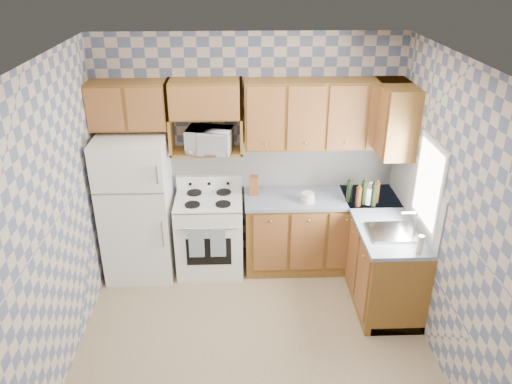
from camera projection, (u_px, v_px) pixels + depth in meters
floor at (254, 339)px, 4.91m from camera, size 3.40×3.40×0.00m
back_wall at (249, 152)px, 5.76m from camera, size 3.40×0.02×2.70m
right_wall at (447, 216)px, 4.38m from camera, size 0.02×3.20×2.70m
backsplash_back at (283, 164)px, 5.83m from camera, size 2.60×0.02×0.56m
backsplash_right at (414, 192)px, 5.16m from camera, size 0.02×1.60×0.56m
refrigerator at (137, 207)px, 5.63m from camera, size 0.75×0.70×1.68m
stove_body at (210, 234)px, 5.85m from camera, size 0.76×0.65×0.90m
cooktop at (208, 200)px, 5.65m from camera, size 0.76×0.65×0.02m
backguard at (209, 182)px, 5.85m from camera, size 0.76×0.08×0.17m
dish_towel_left at (196, 243)px, 5.49m from camera, size 0.17×0.02×0.36m
dish_towel_right at (218, 242)px, 5.50m from camera, size 0.17×0.02×0.36m
base_cabinets_back at (319, 232)px, 5.92m from camera, size 1.75×0.60×0.88m
base_cabinets_right at (378, 254)px, 5.49m from camera, size 0.60×1.60×0.88m
countertop_back at (322, 198)px, 5.71m from camera, size 1.77×0.63×0.04m
countertop_right at (382, 218)px, 5.29m from camera, size 0.63×1.60×0.04m
upper_cabinets_back at (325, 114)px, 5.42m from camera, size 1.75×0.33×0.74m
upper_cabinets_fridge at (128, 105)px, 5.30m from camera, size 0.82×0.33×0.50m
upper_cabinets_right at (394, 118)px, 5.28m from camera, size 0.33×0.70×0.74m
microwave_shelf at (207, 151)px, 5.56m from camera, size 0.80×0.33×0.03m
microwave at (209, 140)px, 5.44m from camera, size 0.54×0.41×0.27m
sink at (393, 232)px, 4.96m from camera, size 0.48×0.40×0.03m
window at (429, 184)px, 4.74m from camera, size 0.02×0.66×0.86m
bottle_0 at (364, 192)px, 5.47m from camera, size 0.06×0.06×0.28m
bottle_1 at (374, 195)px, 5.43m from camera, size 0.06×0.06×0.26m
bottle_2 at (377, 192)px, 5.51m from camera, size 0.06×0.06×0.25m
bottle_3 at (358, 197)px, 5.44m from camera, size 0.06×0.06×0.23m
bottle_4 at (349, 191)px, 5.52m from camera, size 0.06×0.06×0.26m
knife_block at (254, 185)px, 5.71m from camera, size 0.11×0.11×0.22m
electric_kettle at (370, 195)px, 5.52m from camera, size 0.15×0.15×0.19m
food_containers at (308, 197)px, 5.55m from camera, size 0.16×0.16×0.11m
soap_bottle at (420, 244)px, 4.61m from camera, size 0.06×0.06×0.17m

